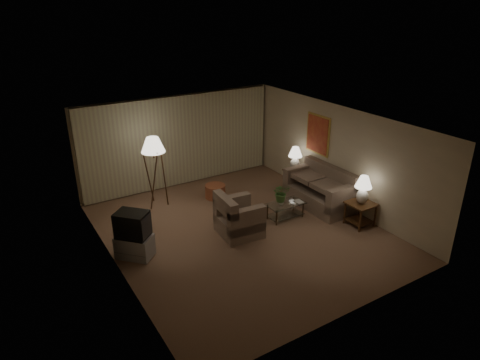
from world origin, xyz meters
The scene contains 16 objects.
ground centered at (0.00, 0.00, 0.00)m, with size 7.00×7.00×0.00m, color #855F49.
room_shell centered at (0.02, 1.51, 1.75)m, with size 6.04×7.02×2.72m.
sofa centered at (2.50, 0.08, 0.43)m, with size 1.94×1.00×0.86m.
armchair centered at (-0.11, -0.07, 0.41)m, with size 1.12×1.08×0.82m.
side_table_near centered at (2.65, -1.27, 0.42)m, with size 0.61×0.61×0.60m.
side_table_far centered at (2.65, 1.33, 0.41)m, with size 0.55×0.46×0.60m.
table_lamp_near centered at (2.65, -1.27, 1.02)m, with size 0.41×0.41×0.71m.
table_lamp_far centered at (2.65, 1.33, 1.01)m, with size 0.40×0.40×0.69m.
coffee_table centered at (1.30, -0.02, 0.27)m, with size 0.98×0.53×0.41m.
tv_cabinet centered at (-2.55, 0.29, 0.25)m, with size 0.86×0.88×0.50m, color #9C9C9F.
crt_tv centered at (-2.55, 0.29, 0.78)m, with size 0.80×0.81×0.57m, color black.
floor_lamp centered at (-1.19, 2.42, 1.01)m, with size 0.62×0.62×1.92m.
ottoman centered at (0.38, 2.00, 0.19)m, with size 0.57×0.57×0.38m, color #B0543B.
vase centered at (1.15, -0.02, 0.49)m, with size 0.15×0.15×0.15m, color white.
flowers centered at (1.15, -0.02, 0.80)m, with size 0.43×0.37×0.48m, color #4B7E38.
book centered at (1.55, -0.12, 0.42)m, with size 0.18×0.25×0.02m, color olive.
Camera 1 is at (-4.80, -7.67, 5.19)m, focal length 32.00 mm.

